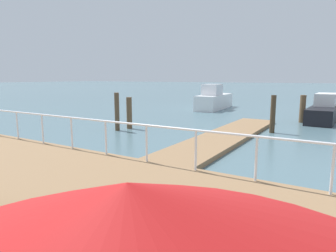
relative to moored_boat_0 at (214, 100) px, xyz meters
The scene contains 9 objects.
ground_plane 15.56m from the moored_boat_0, 161.31° to the left, with size 300.00×300.00×0.00m, color slate.
floating_dock 13.25m from the moored_boat_0, 155.67° to the right, with size 12.33×2.00×0.18m, color #93704C.
boardwalk_railing 18.45m from the moored_boat_0, 165.63° to the right, with size 0.06×29.27×1.08m.
dock_piling_0 11.54m from the moored_boat_0, 142.92° to the right, with size 0.25×0.25×1.90m, color #473826.
dock_piling_1 11.95m from the moored_boat_0, behind, with size 0.30×0.30×1.72m, color brown.
dock_piling_2 12.77m from the moored_boat_0, behind, with size 0.24×0.24×1.99m, color brown.
dock_piling_3 9.06m from the moored_boat_0, 120.90° to the right, with size 0.35×0.35×1.70m, color brown.
moored_boat_0 is the anchor object (origin of this frame).
moored_boat_2 9.34m from the moored_boat_0, 107.88° to the right, with size 6.34×1.74×1.73m.
Camera 1 is at (-9.80, 4.93, 2.77)m, focal length 31.61 mm.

